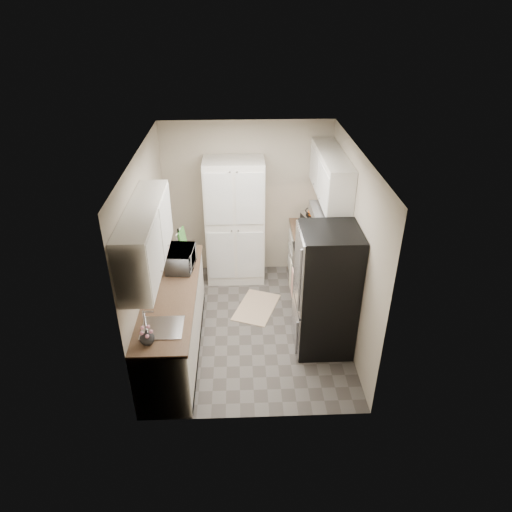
{
  "coord_description": "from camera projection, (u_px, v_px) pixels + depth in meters",
  "views": [
    {
      "loc": [
        -0.13,
        -5.09,
        4.08
      ],
      "look_at": [
        0.08,
        0.15,
        1.06
      ],
      "focal_mm": 32.0,
      "sensor_mm": 36.0,
      "label": 1
    }
  ],
  "objects": [
    {
      "name": "toaster_oven",
      "position": [
        315.0,
        222.0,
        6.99
      ],
      "size": [
        0.44,
        0.5,
        0.25
      ],
      "primitive_type": "cube",
      "rotation": [
        0.0,
        0.0,
        0.27
      ],
      "color": "silver",
      "rests_on": "countertop_right"
    },
    {
      "name": "fruit_basket",
      "position": [
        315.0,
        212.0,
        6.88
      ],
      "size": [
        0.3,
        0.3,
        0.12
      ],
      "primitive_type": null,
      "rotation": [
        0.0,
        0.0,
        0.05
      ],
      "color": "orange",
      "rests_on": "toaster_oven"
    },
    {
      "name": "kitchen_mat",
      "position": [
        257.0,
        307.0,
        6.83
      ],
      "size": [
        0.78,
        0.96,
        0.01
      ],
      "primitive_type": "cube",
      "rotation": [
        0.0,
        0.0,
        -0.36
      ],
      "color": "beige",
      "rests_on": "ground"
    },
    {
      "name": "countertop_left",
      "position": [
        171.0,
        292.0,
        5.59
      ],
      "size": [
        0.63,
        2.33,
        0.04
      ],
      "primitive_type": "cube",
      "color": "brown",
      "rests_on": "base_cabinet_left"
    },
    {
      "name": "base_cabinet_right",
      "position": [
        310.0,
        256.0,
        7.29
      ],
      "size": [
        0.6,
        0.8,
        0.88
      ],
      "primitive_type": "cube",
      "color": "silver",
      "rests_on": "ground"
    },
    {
      "name": "flower_vase",
      "position": [
        147.0,
        337.0,
        4.71
      ],
      "size": [
        0.18,
        0.18,
        0.16
      ],
      "primitive_type": "imported",
      "rotation": [
        0.0,
        0.0,
        -0.2
      ],
      "color": "white",
      "rests_on": "countertop_left"
    },
    {
      "name": "refrigerator",
      "position": [
        326.0,
        291.0,
        5.7
      ],
      "size": [
        0.7,
        0.72,
        1.7
      ],
      "primitive_type": "cube",
      "color": "#B7B7BC",
      "rests_on": "ground"
    },
    {
      "name": "pantry_cabinet",
      "position": [
        235.0,
        222.0,
        7.08
      ],
      "size": [
        0.9,
        0.55,
        2.0
      ],
      "primitive_type": "cube",
      "color": "silver",
      "rests_on": "ground"
    },
    {
      "name": "wine_bottle",
      "position": [
        179.0,
        242.0,
        6.33
      ],
      "size": [
        0.09,
        0.09,
        0.34
      ],
      "primitive_type": "cylinder",
      "color": "black",
      "rests_on": "countertop_left"
    },
    {
      "name": "base_cabinet_left",
      "position": [
        174.0,
        322.0,
        5.82
      ],
      "size": [
        0.6,
        2.3,
        0.88
      ],
      "primitive_type": "cube",
      "color": "silver",
      "rests_on": "ground"
    },
    {
      "name": "electric_range",
      "position": [
        317.0,
        281.0,
        6.58
      ],
      "size": [
        0.71,
        0.78,
        1.13
      ],
      "color": "#B7B7BC",
      "rests_on": "ground"
    },
    {
      "name": "countertop_right",
      "position": [
        312.0,
        230.0,
        7.06
      ],
      "size": [
        0.63,
        0.83,
        0.04
      ],
      "primitive_type": "cube",
      "color": "brown",
      "rests_on": "base_cabinet_right"
    },
    {
      "name": "cutting_board",
      "position": [
        183.0,
        241.0,
        6.36
      ],
      "size": [
        0.06,
        0.27,
        0.33
      ],
      "primitive_type": "cube",
      "rotation": [
        0.0,
        0.0,
        -0.13
      ],
      "color": "#429539",
      "rests_on": "countertop_left"
    },
    {
      "name": "ground",
      "position": [
        251.0,
        326.0,
        6.45
      ],
      "size": [
        3.2,
        3.2,
        0.0
      ],
      "primitive_type": "plane",
      "color": "#56514C",
      "rests_on": "ground"
    },
    {
      "name": "room_shell",
      "position": [
        248.0,
        223.0,
        5.63
      ],
      "size": [
        2.64,
        3.24,
        2.52
      ],
      "color": "#C2B69C",
      "rests_on": "ground"
    },
    {
      "name": "microwave",
      "position": [
        181.0,
        259.0,
        5.99
      ],
      "size": [
        0.37,
        0.52,
        0.27
      ],
      "primitive_type": "imported",
      "rotation": [
        0.0,
        0.0,
        1.49
      ],
      "color": "#B7B7BC",
      "rests_on": "countertop_left"
    }
  ]
}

